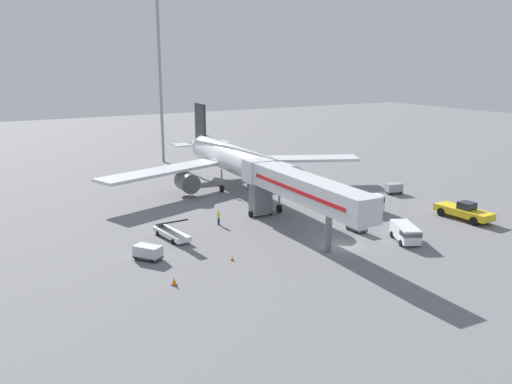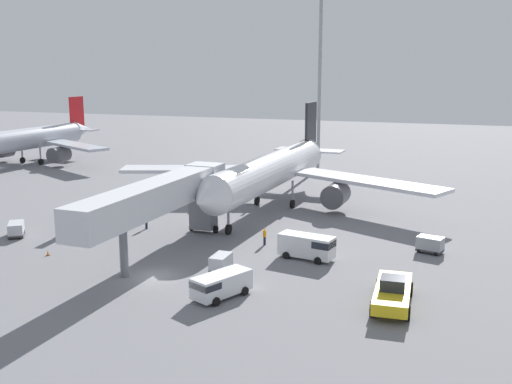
% 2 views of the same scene
% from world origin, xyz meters
% --- Properties ---
extents(ground_plane, '(300.00, 300.00, 0.00)m').
position_xyz_m(ground_plane, '(0.00, 0.00, 0.00)').
color(ground_plane, slate).
extents(airplane_at_gate, '(43.21, 40.30, 12.30)m').
position_xyz_m(airplane_at_gate, '(1.92, 27.82, 4.63)').
color(airplane_at_gate, silver).
rests_on(airplane_at_gate, ground).
extents(jet_bridge, '(4.17, 23.81, 7.30)m').
position_xyz_m(jet_bridge, '(-2.09, 5.89, 5.55)').
color(jet_bridge, silver).
rests_on(jet_bridge, ground).
extents(pushback_tug, '(3.07, 7.58, 2.34)m').
position_xyz_m(pushback_tug, '(19.79, 0.14, 1.07)').
color(pushback_tug, yellow).
rests_on(pushback_tug, ground).
extents(belt_loader_truck, '(2.46, 6.20, 2.98)m').
position_xyz_m(belt_loader_truck, '(-15.11, 11.49, 0.75)').
color(belt_loader_truck, white).
rests_on(belt_loader_truck, ground).
extents(service_van_outer_right, '(3.87, 5.26, 1.89)m').
position_xyz_m(service_van_outer_right, '(7.07, -2.48, 1.09)').
color(service_van_outer_right, white).
rests_on(service_van_outer_right, ground).
extents(service_van_mid_right, '(5.41, 2.85, 2.27)m').
position_xyz_m(service_van_mid_right, '(11.14, 8.93, 1.29)').
color(service_van_mid_right, white).
rests_on(service_van_mid_right, ground).
extents(baggage_cart_far_right, '(1.38, 2.44, 1.50)m').
position_xyz_m(baggage_cart_far_right, '(4.84, 3.15, 0.83)').
color(baggage_cart_far_right, '#38383D').
rests_on(baggage_cart_far_right, ground).
extents(baggage_cart_mid_center, '(2.80, 3.11, 1.47)m').
position_xyz_m(baggage_cart_mid_center, '(-19.60, 6.46, 0.82)').
color(baggage_cart_mid_center, '#38383D').
rests_on(baggage_cart_mid_center, ground).
extents(baggage_cart_near_left, '(2.67, 2.05, 1.58)m').
position_xyz_m(baggage_cart_near_left, '(21.69, 14.56, 0.87)').
color(baggage_cart_near_left, '#38383D').
rests_on(baggage_cart_near_left, ground).
extents(ground_crew_worker_foreground, '(0.50, 0.50, 1.85)m').
position_xyz_m(ground_crew_worker_foreground, '(-8.19, 13.55, 0.98)').
color(ground_crew_worker_foreground, '#1E2333').
rests_on(ground_crew_worker_foreground, ground).
extents(ground_crew_worker_midground, '(0.46, 0.46, 1.77)m').
position_xyz_m(ground_crew_worker_midground, '(5.95, 11.95, 0.93)').
color(ground_crew_worker_midground, '#1E2333').
rests_on(ground_crew_worker_midground, ground).
extents(safety_cone_alpha, '(0.50, 0.50, 0.76)m').
position_xyz_m(safety_cone_alpha, '(-19.66, -0.83, 0.38)').
color(safety_cone_alpha, black).
rests_on(safety_cone_alpha, ground).
extents(safety_cone_bravo, '(0.31, 0.31, 0.48)m').
position_xyz_m(safety_cone_bravo, '(-12.29, 2.05, 0.23)').
color(safety_cone_bravo, black).
rests_on(safety_cone_bravo, ground).
extents(apron_light_mast, '(2.40, 2.40, 31.75)m').
position_xyz_m(apron_light_mast, '(0.82, 56.96, 21.31)').
color(apron_light_mast, '#93969B').
rests_on(apron_light_mast, ground).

